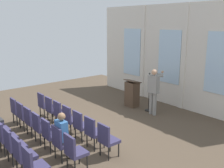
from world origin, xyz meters
TOP-DOWN VIEW (x-y plane):
  - ground_plane at (0.00, 0.00)m, footprint 13.75×13.75m
  - rear_partition at (0.04, 5.28)m, footprint 8.42×0.14m
  - speaker at (0.48, 3.78)m, footprint 0.50×0.69m
  - mic_stand at (0.09, 3.95)m, footprint 0.28×0.28m
  - lectern at (-0.74, 3.82)m, footprint 0.60×0.48m
  - chair_r0_c0 at (-1.88, 0.40)m, footprint 0.46×0.44m
  - chair_r0_c1 at (-1.26, 0.40)m, footprint 0.46×0.44m
  - chair_r0_c2 at (-0.63, 0.40)m, footprint 0.46×0.44m
  - chair_r0_c3 at (0.00, 0.40)m, footprint 0.46×0.44m
  - chair_r0_c4 at (0.63, 0.40)m, footprint 0.46×0.44m
  - chair_r0_c5 at (1.26, 0.40)m, footprint 0.46×0.44m
  - chair_r0_c6 at (1.88, 0.40)m, footprint 0.46×0.44m
  - chair_r1_c0 at (-1.88, -0.60)m, footprint 0.46×0.44m
  - chair_r1_c1 at (-1.26, -0.60)m, footprint 0.46×0.44m
  - chair_r1_c2 at (-0.63, -0.60)m, footprint 0.46×0.44m
  - chair_r1_c3 at (0.00, -0.60)m, footprint 0.46×0.44m
  - chair_r1_c4 at (0.63, -0.60)m, footprint 0.46×0.44m
  - chair_r1_c5 at (1.26, -0.60)m, footprint 0.46×0.44m
  - audience_r1_c5 at (1.26, -0.51)m, footprint 0.36×0.39m
  - chair_r1_c6 at (1.88, -0.60)m, footprint 0.46×0.44m
  - chair_r2_c3 at (0.00, -1.60)m, footprint 0.46×0.44m
  - chair_r2_c4 at (0.63, -1.60)m, footprint 0.46×0.44m
  - chair_r2_c5 at (1.26, -1.60)m, footprint 0.46×0.44m
  - chair_r2_c6 at (1.88, -1.60)m, footprint 0.46×0.44m

SIDE VIEW (x-z plane):
  - ground_plane at x=0.00m, z-range 0.00..0.00m
  - mic_stand at x=0.09m, z-range -0.44..1.11m
  - chair_r0_c0 at x=-1.88m, z-range 0.06..1.00m
  - chair_r0_c1 at x=-1.26m, z-range 0.06..1.00m
  - chair_r0_c2 at x=-0.63m, z-range 0.06..1.00m
  - chair_r0_c3 at x=0.00m, z-range 0.06..1.00m
  - chair_r0_c4 at x=0.63m, z-range 0.06..1.00m
  - chair_r0_c5 at x=1.26m, z-range 0.06..1.00m
  - chair_r0_c6 at x=1.88m, z-range 0.06..1.00m
  - chair_r1_c0 at x=-1.88m, z-range 0.06..1.00m
  - chair_r1_c1 at x=-1.26m, z-range 0.06..1.00m
  - chair_r1_c2 at x=-0.63m, z-range 0.06..1.00m
  - chair_r1_c3 at x=0.00m, z-range 0.06..1.00m
  - chair_r1_c4 at x=0.63m, z-range 0.06..1.00m
  - chair_r1_c5 at x=1.26m, z-range 0.06..1.00m
  - chair_r1_c6 at x=1.88m, z-range 0.06..1.00m
  - chair_r2_c3 at x=0.00m, z-range 0.06..1.00m
  - chair_r2_c4 at x=0.63m, z-range 0.06..1.00m
  - chair_r2_c5 at x=1.26m, z-range 0.06..1.00m
  - chair_r2_c6 at x=1.88m, z-range 0.06..1.00m
  - lectern at x=-0.74m, z-range -0.03..1.13m
  - audience_r1_c5 at x=1.26m, z-range 0.07..1.36m
  - speaker at x=0.48m, z-range 0.15..1.91m
  - rear_partition at x=0.04m, z-range 0.00..4.20m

